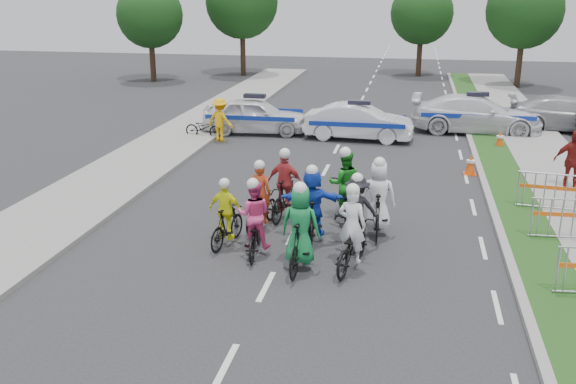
% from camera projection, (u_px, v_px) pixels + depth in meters
% --- Properties ---
extents(ground, '(90.00, 90.00, 0.00)m').
position_uv_depth(ground, '(266.00, 287.00, 13.28)').
color(ground, '#28282B').
rests_on(ground, ground).
extents(curb_right, '(0.20, 60.00, 0.12)m').
position_uv_depth(curb_right, '(496.00, 219.00, 16.99)').
color(curb_right, gray).
rests_on(curb_right, ground).
extents(grass_strip, '(1.20, 60.00, 0.11)m').
position_uv_depth(grass_strip, '(523.00, 220.00, 16.87)').
color(grass_strip, '#244817').
rests_on(grass_strip, ground).
extents(sidewalk_left, '(3.00, 60.00, 0.13)m').
position_uv_depth(sidewalk_left, '(92.00, 193.00, 19.12)').
color(sidewalk_left, gray).
rests_on(sidewalk_left, ground).
extents(rider_0, '(1.06, 2.04, 1.98)m').
position_uv_depth(rider_0, '(352.00, 241.00, 13.95)').
color(rider_0, black).
rests_on(rider_0, ground).
extents(rider_1, '(0.88, 1.96, 2.03)m').
position_uv_depth(rider_1, '(300.00, 236.00, 13.87)').
color(rider_1, black).
rests_on(rider_1, ground).
extents(rider_2, '(0.83, 1.88, 1.85)m').
position_uv_depth(rider_2, '(254.00, 226.00, 14.72)').
color(rider_2, black).
rests_on(rider_2, ground).
extents(rider_3, '(0.91, 1.69, 1.71)m').
position_uv_depth(rider_3, '(227.00, 219.00, 15.19)').
color(rider_3, black).
rests_on(rider_3, ground).
extents(rider_4, '(1.12, 1.91, 1.86)m').
position_uv_depth(rider_4, '(356.00, 218.00, 15.09)').
color(rider_4, black).
rests_on(rider_4, ground).
extents(rider_5, '(1.60, 1.91, 1.95)m').
position_uv_depth(rider_5, '(312.00, 209.00, 15.42)').
color(rider_5, black).
rests_on(rider_5, ground).
extents(rider_6, '(0.95, 1.88, 1.83)m').
position_uv_depth(rider_6, '(261.00, 206.00, 16.32)').
color(rider_6, black).
rests_on(rider_6, ground).
extents(rider_7, '(0.88, 1.96, 2.03)m').
position_uv_depth(rider_7, '(378.00, 205.00, 15.81)').
color(rider_7, black).
rests_on(rider_7, ground).
extents(rider_8, '(1.06, 2.10, 2.04)m').
position_uv_depth(rider_8, '(344.00, 194.00, 16.76)').
color(rider_8, black).
rests_on(rider_8, ground).
extents(rider_9, '(1.04, 1.92, 1.95)m').
position_uv_depth(rider_9, '(285.00, 191.00, 16.98)').
color(rider_9, black).
rests_on(rider_9, ground).
extents(police_car_0, '(4.54, 2.19, 1.49)m').
position_uv_depth(police_car_0, '(255.00, 116.00, 26.95)').
color(police_car_0, white).
rests_on(police_car_0, ground).
extents(police_car_1, '(4.42, 1.78, 1.43)m').
position_uv_depth(police_car_1, '(359.00, 122.00, 25.84)').
color(police_car_1, white).
rests_on(police_car_1, ground).
extents(police_car_2, '(5.44, 2.36, 1.56)m').
position_uv_depth(police_car_2, '(476.00, 114.00, 27.04)').
color(police_car_2, white).
rests_on(police_car_2, ground).
extents(civilian_sedan, '(5.09, 2.35, 1.44)m').
position_uv_depth(civilian_sedan, '(568.00, 114.00, 27.40)').
color(civilian_sedan, '#A9A9AE').
rests_on(civilian_sedan, ground).
extents(spectator_2, '(1.11, 0.48, 1.88)m').
position_uv_depth(spectator_2, '(573.00, 161.00, 19.21)').
color(spectator_2, maroon).
rests_on(spectator_2, ground).
extents(marshal_hiviz, '(1.26, 0.96, 1.72)m').
position_uv_depth(marshal_hiviz, '(220.00, 120.00, 25.51)').
color(marshal_hiviz, '#F6AD0C').
rests_on(marshal_hiviz, ground).
extents(barrier_1, '(2.02, 0.59, 1.12)m').
position_uv_depth(barrier_1, '(573.00, 221.00, 15.37)').
color(barrier_1, '#A5A8AD').
rests_on(barrier_1, ground).
extents(barrier_2, '(2.04, 0.73, 1.12)m').
position_uv_depth(barrier_2, '(555.00, 194.00, 17.42)').
color(barrier_2, '#A5A8AD').
rests_on(barrier_2, ground).
extents(cone_0, '(0.40, 0.40, 0.70)m').
position_uv_depth(cone_0, '(470.00, 164.00, 21.09)').
color(cone_0, '#F24C0C').
rests_on(cone_0, ground).
extents(cone_1, '(0.40, 0.40, 0.70)m').
position_uv_depth(cone_1, '(500.00, 139.00, 24.52)').
color(cone_1, '#F24C0C').
rests_on(cone_1, ground).
extents(parked_bike, '(1.64, 0.72, 0.84)m').
position_uv_depth(parked_bike, '(204.00, 128.00, 26.20)').
color(parked_bike, black).
rests_on(parked_bike, ground).
extents(tree_0, '(4.20, 4.20, 6.30)m').
position_uv_depth(tree_0, '(150.00, 15.00, 40.72)').
color(tree_0, '#382619').
rests_on(tree_0, ground).
extents(tree_1, '(4.55, 4.55, 6.82)m').
position_uv_depth(tree_1, '(525.00, 11.00, 38.26)').
color(tree_1, '#382619').
rests_on(tree_1, ground).
extents(tree_3, '(4.90, 4.90, 7.35)m').
position_uv_depth(tree_3, '(242.00, 2.00, 43.32)').
color(tree_3, '#382619').
rests_on(tree_3, ground).
extents(tree_4, '(4.20, 4.20, 6.30)m').
position_uv_depth(tree_4, '(422.00, 13.00, 43.20)').
color(tree_4, '#382619').
rests_on(tree_4, ground).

